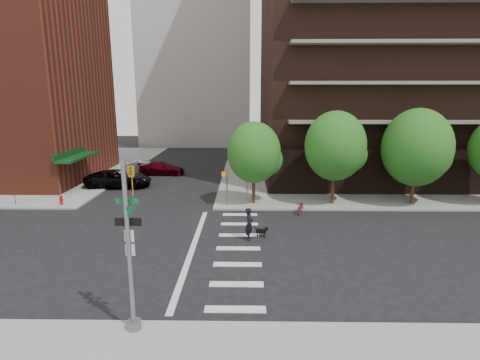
{
  "coord_description": "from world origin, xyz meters",
  "views": [
    {
      "loc": [
        3.39,
        -19.1,
        8.1
      ],
      "look_at": [
        3.0,
        6.0,
        2.5
      ],
      "focal_mm": 28.0,
      "sensor_mm": 36.0,
      "label": 1
    }
  ],
  "objects_px": {
    "traffic_signal": "(131,261)",
    "dog_walker": "(249,224)",
    "parked_car_silver": "(145,167)",
    "fire_hydrant": "(61,199)",
    "scooter": "(301,207)",
    "parked_car_maroon": "(162,168)",
    "parked_car_black": "(119,179)"
  },
  "relations": [
    {
      "from": "parked_car_black",
      "to": "parked_car_maroon",
      "type": "height_order",
      "value": "parked_car_black"
    },
    {
      "from": "traffic_signal",
      "to": "parked_car_silver",
      "type": "relative_size",
      "value": 1.41
    },
    {
      "from": "traffic_signal",
      "to": "parked_car_black",
      "type": "height_order",
      "value": "traffic_signal"
    },
    {
      "from": "traffic_signal",
      "to": "dog_walker",
      "type": "height_order",
      "value": "traffic_signal"
    },
    {
      "from": "traffic_signal",
      "to": "fire_hydrant",
      "type": "height_order",
      "value": "traffic_signal"
    },
    {
      "from": "parked_car_silver",
      "to": "dog_walker",
      "type": "xyz_separation_m",
      "value": [
        11.05,
        -18.89,
        0.25
      ]
    },
    {
      "from": "fire_hydrant",
      "to": "dog_walker",
      "type": "height_order",
      "value": "dog_walker"
    },
    {
      "from": "parked_car_maroon",
      "to": "dog_walker",
      "type": "distance_m",
      "value": 20.5
    },
    {
      "from": "scooter",
      "to": "fire_hydrant",
      "type": "bearing_deg",
      "value": -165.79
    },
    {
      "from": "parked_car_maroon",
      "to": "dog_walker",
      "type": "relative_size",
      "value": 2.51
    },
    {
      "from": "fire_hydrant",
      "to": "parked_car_silver",
      "type": "xyz_separation_m",
      "value": [
        3.06,
        12.44,
        0.15
      ]
    },
    {
      "from": "parked_car_black",
      "to": "dog_walker",
      "type": "bearing_deg",
      "value": -142.6
    },
    {
      "from": "parked_car_black",
      "to": "dog_walker",
      "type": "distance_m",
      "value": 17.3
    },
    {
      "from": "dog_walker",
      "to": "traffic_signal",
      "type": "bearing_deg",
      "value": 161.58
    },
    {
      "from": "parked_car_maroon",
      "to": "parked_car_silver",
      "type": "xyz_separation_m",
      "value": [
        -1.94,
        0.52,
        0.01
      ]
    },
    {
      "from": "parked_car_black",
      "to": "parked_car_silver",
      "type": "relative_size",
      "value": 1.37
    },
    {
      "from": "parked_car_black",
      "to": "scooter",
      "type": "xyz_separation_m",
      "value": [
        15.51,
        -7.49,
        -0.37
      ]
    },
    {
      "from": "scooter",
      "to": "parked_car_black",
      "type": "bearing_deg",
      "value": 172.6
    },
    {
      "from": "parked_car_silver",
      "to": "scooter",
      "type": "relative_size",
      "value": 2.55
    },
    {
      "from": "parked_car_maroon",
      "to": "scooter",
      "type": "distance_m",
      "value": 18.41
    },
    {
      "from": "parked_car_black",
      "to": "parked_car_maroon",
      "type": "bearing_deg",
      "value": -30.88
    },
    {
      "from": "traffic_signal",
      "to": "scooter",
      "type": "bearing_deg",
      "value": 60.92
    },
    {
      "from": "traffic_signal",
      "to": "dog_walker",
      "type": "bearing_deg",
      "value": 65.26
    },
    {
      "from": "fire_hydrant",
      "to": "parked_car_black",
      "type": "bearing_deg",
      "value": 69.63
    },
    {
      "from": "fire_hydrant",
      "to": "scooter",
      "type": "bearing_deg",
      "value": -4.17
    },
    {
      "from": "traffic_signal",
      "to": "scooter",
      "type": "height_order",
      "value": "traffic_signal"
    },
    {
      "from": "parked_car_black",
      "to": "parked_car_maroon",
      "type": "xyz_separation_m",
      "value": [
        2.7,
        5.73,
        -0.12
      ]
    },
    {
      "from": "dog_walker",
      "to": "fire_hydrant",
      "type": "bearing_deg",
      "value": 71.76
    },
    {
      "from": "parked_car_silver",
      "to": "dog_walker",
      "type": "bearing_deg",
      "value": -155.58
    },
    {
      "from": "parked_car_silver",
      "to": "dog_walker",
      "type": "relative_size",
      "value": 2.25
    },
    {
      "from": "traffic_signal",
      "to": "fire_hydrant",
      "type": "xyz_separation_m",
      "value": [
        -10.03,
        15.29,
        -2.15
      ]
    },
    {
      "from": "parked_car_black",
      "to": "dog_walker",
      "type": "relative_size",
      "value": 3.07
    }
  ]
}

